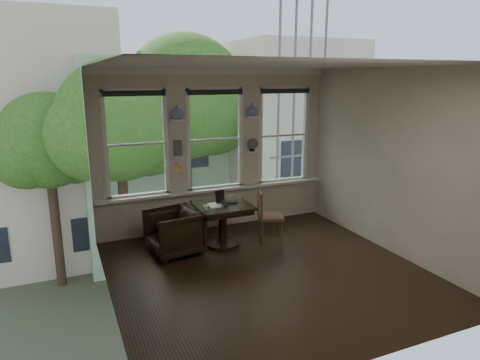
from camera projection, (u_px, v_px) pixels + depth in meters
name	position (u px, v px, depth m)	size (l,w,h in m)	color
ground	(267.00, 272.00, 6.40)	(4.50, 4.50, 0.00)	black
ceiling	(271.00, 65.00, 5.69)	(4.50, 4.50, 0.00)	silver
wall_back	(214.00, 150.00, 8.05)	(4.50, 4.50, 0.00)	beige
wall_front	(377.00, 223.00, 4.04)	(4.50, 4.50, 0.00)	beige
wall_left	(103.00, 191.00, 5.18)	(4.50, 4.50, 0.00)	beige
wall_right	(393.00, 162.00, 6.91)	(4.50, 4.50, 0.00)	beige
window_left	(136.00, 144.00, 7.45)	(1.10, 0.12, 1.90)	white
window_center	(214.00, 139.00, 8.00)	(1.10, 0.12, 1.90)	white
window_right	(282.00, 135.00, 8.56)	(1.10, 0.12, 1.90)	white
shelf_left	(177.00, 120.00, 7.54)	(0.26, 0.16, 0.03)	white
shelf_right	(252.00, 117.00, 8.10)	(0.26, 0.16, 0.03)	white
intercom	(178.00, 148.00, 7.69)	(0.14, 0.06, 0.28)	#59544F
sticky_notes	(178.00, 167.00, 7.77)	(0.16, 0.01, 0.24)	pink
desk_fan	(252.00, 147.00, 8.22)	(0.20, 0.20, 0.24)	#59544F
vase_left	(177.00, 112.00, 7.51)	(0.24, 0.24, 0.25)	silver
vase_right	(252.00, 110.00, 8.07)	(0.24, 0.24, 0.25)	silver
table	(223.00, 225.00, 7.31)	(0.90, 0.90, 0.75)	black
armchair_left	(174.00, 232.00, 6.99)	(0.80, 0.82, 0.75)	black
cushion_red	(174.00, 228.00, 6.97)	(0.45, 0.45, 0.06)	maroon
side_chair_right	(271.00, 216.00, 7.50)	(0.42, 0.42, 0.92)	#4E321C
laptop	(228.00, 203.00, 7.24)	(0.32, 0.21, 0.03)	black
mug	(205.00, 208.00, 6.89)	(0.09, 0.09, 0.08)	white
drinking_glass	(225.00, 203.00, 7.08)	(0.13, 0.13, 0.10)	white
tablet	(220.00, 197.00, 7.26)	(0.16, 0.02, 0.22)	black
papers	(215.00, 205.00, 7.16)	(0.22, 0.30, 0.00)	silver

